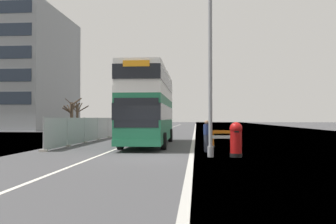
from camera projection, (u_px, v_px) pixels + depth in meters
The scene contains 11 objects.
ground at pixel (157, 159), 15.88m from camera, with size 140.00×280.00×0.10m.
double_decker_bus at pixel (149, 106), 23.49m from camera, with size 2.98×11.48×5.00m.
lamppost_foreground at pixel (210, 72), 16.23m from camera, with size 0.29×0.70×8.52m.
red_pillar_postbox at pixel (236, 138), 16.13m from camera, with size 0.60×0.60×1.64m.
roadworks_barrier at pixel (223, 137), 21.82m from camera, with size 1.49×0.66×1.05m.
construction_site_fence at pixel (103, 128), 30.49m from camera, with size 0.44×24.00×1.90m.
car_oncoming_near at pixel (150, 125), 42.84m from camera, with size 2.02×3.80×2.18m.
car_receding_mid at pixel (157, 123), 52.70m from camera, with size 2.08×4.57×2.28m.
bare_tree_far_verge_near at pixel (77, 115), 50.05m from camera, with size 3.27×2.05×4.66m.
bare_tree_far_verge_mid at pixel (72, 114), 46.48m from camera, with size 2.30×3.03×4.65m.
pedestrian_at_kerb at pixel (206, 136), 18.53m from camera, with size 0.34×0.34×1.71m.
Camera 1 is at (2.38, -15.70, 1.83)m, focal length 36.81 mm.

